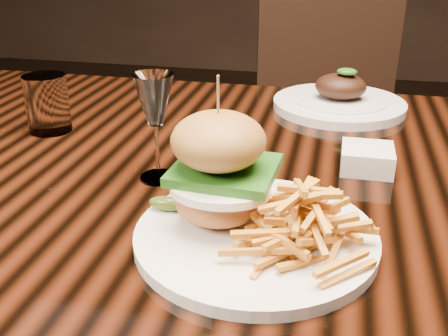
% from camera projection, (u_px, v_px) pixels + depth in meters
% --- Properties ---
extents(dining_table, '(1.60, 0.90, 0.75)m').
position_uv_depth(dining_table, '(266.00, 206.00, 0.87)').
color(dining_table, black).
rests_on(dining_table, ground).
extents(burger_plate, '(0.29, 0.29, 0.20)m').
position_uv_depth(burger_plate, '(254.00, 202.00, 0.61)').
color(burger_plate, silver).
rests_on(burger_plate, dining_table).
extents(ramekin, '(0.08, 0.08, 0.04)m').
position_uv_depth(ramekin, '(367.00, 159.00, 0.81)').
color(ramekin, silver).
rests_on(ramekin, dining_table).
extents(wine_glass, '(0.06, 0.06, 0.16)m').
position_uv_depth(wine_glass, '(155.00, 104.00, 0.74)').
color(wine_glass, white).
rests_on(wine_glass, dining_table).
extents(water_tumbler, '(0.08, 0.08, 0.10)m').
position_uv_depth(water_tumbler, '(47.00, 103.00, 0.95)').
color(water_tumbler, white).
rests_on(water_tumbler, dining_table).
extents(far_dish, '(0.27, 0.27, 0.09)m').
position_uv_depth(far_dish, '(339.00, 101.00, 1.09)').
color(far_dish, silver).
rests_on(far_dish, dining_table).
extents(chair_far, '(0.54, 0.55, 0.95)m').
position_uv_depth(chair_far, '(328.00, 116.00, 1.70)').
color(chair_far, black).
rests_on(chair_far, ground).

